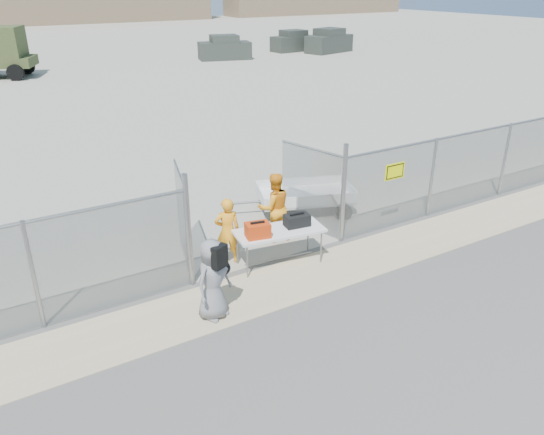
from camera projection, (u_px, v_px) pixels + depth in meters
ground at (323, 302)px, 10.75m from camera, size 160.00×160.00×0.00m
tarmac_inside at (22, 58)px, 43.57m from camera, size 160.00×80.00×0.01m
dirt_strip at (296, 279)px, 11.53m from camera, size 44.00×1.60×0.01m
chain_link_fence at (272, 217)px, 11.86m from camera, size 40.00×0.20×2.20m
folding_table at (279, 247)px, 12.02m from camera, size 2.11×1.12×0.86m
orange_bag at (258, 230)px, 11.46m from camera, size 0.58×0.44×0.32m
black_duffel at (297, 220)px, 11.98m from camera, size 0.60×0.40×0.27m
security_worker_left at (228, 231)px, 11.92m from camera, size 0.67×0.54×1.59m
security_worker_right at (274, 207)px, 12.95m from camera, size 0.95×0.79×1.76m
visitor at (213, 279)px, 9.96m from camera, size 0.94×0.79×1.64m
utility_trailer at (305, 198)px, 14.74m from camera, size 3.71×2.74×0.81m
parked_vehicle_near at (225, 48)px, 42.34m from camera, size 4.40×2.79×1.84m
parked_vehicle_mid at (293, 41)px, 47.18m from camera, size 4.03×2.04×1.77m
parked_vehicle_far at (329, 41)px, 46.37m from camera, size 4.75×3.07×1.98m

